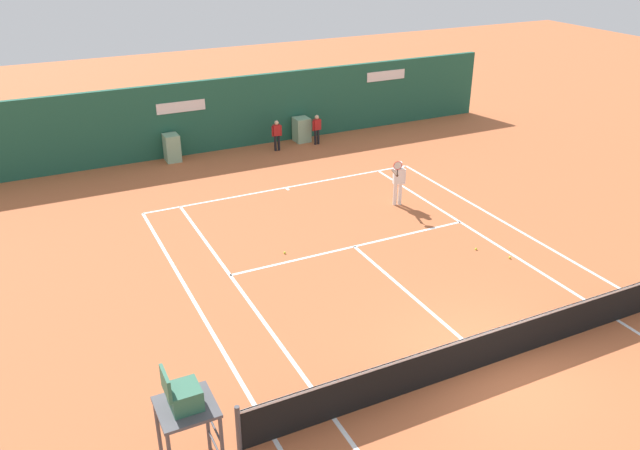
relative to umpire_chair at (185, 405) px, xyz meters
The scene contains 10 objects.
ground_plane 7.17m from the umpire_chair, ahead, with size 80.00×80.00×0.01m.
tennis_net 7.04m from the umpire_chair, ahead, with size 12.10×0.10×1.07m.
sponsor_back_wall 18.49m from the umpire_chair, 67.88° to the left, with size 25.00×1.02×3.06m.
umpire_chair is the anchor object (origin of this frame).
player_on_baseline 13.13m from the umpire_chair, 41.42° to the left, with size 0.76×0.66×1.82m.
ball_kid_right_post 17.97m from the umpire_chair, 62.42° to the left, with size 0.44×0.21×1.33m.
ball_kid_centre_post 18.92m from the umpire_chair, 57.31° to the left, with size 0.44×0.20×1.33m.
tennis_ball_by_sideline 11.32m from the umpire_chair, 24.97° to the left, with size 0.07×0.07×0.07m, color #CCE033.
tennis_ball_mid_court 8.71m from the umpire_chair, 55.52° to the left, with size 0.07×0.07×0.07m, color #CCE033.
tennis_ball_near_service_line 11.50m from the umpire_chair, 19.77° to the left, with size 0.07×0.07×0.07m, color #CCE033.
Camera 1 is at (-8.69, -8.94, 9.16)m, focal length 36.33 mm.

